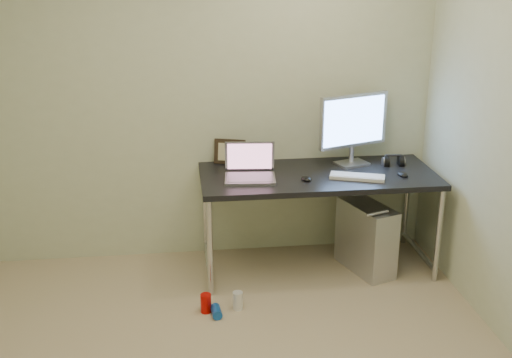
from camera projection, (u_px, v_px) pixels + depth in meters
The scene contains 16 objects.
wall_back at pixel (201, 98), 4.75m from camera, with size 3.50×0.02×2.50m, color beige.
desk at pixel (318, 183), 4.68m from camera, with size 1.71×0.75×0.75m.
tower_computer at pixel (366, 237), 4.78m from camera, with size 0.38×0.55×0.56m.
cable_a at pixel (346, 200), 5.12m from camera, with size 0.01×0.01×0.70m, color black.
cable_b at pixel (358, 203), 5.11m from camera, with size 0.01×0.01×0.72m, color black.
can_red at pixel (206, 303), 4.26m from camera, with size 0.07×0.07×0.13m, color #C60A05.
can_white at pixel (238, 301), 4.30m from camera, with size 0.07×0.07×0.12m, color silver.
can_blue at pixel (216, 312), 4.22m from camera, with size 0.07×0.07×0.12m, color blue.
laptop at pixel (250, 170), 4.56m from camera, with size 0.38×0.32×0.25m.
monitor at pixel (354, 124), 4.76m from camera, with size 0.55×0.24×0.54m.
keyboard at pixel (357, 177), 4.55m from camera, with size 0.38×0.13×0.02m, color silver.
mouse_right at pixel (403, 174), 4.60m from camera, with size 0.06×0.10×0.03m, color black.
mouse_left at pixel (306, 177), 4.52m from camera, with size 0.07×0.11×0.04m, color black.
headphones at pixel (393, 162), 4.84m from camera, with size 0.16×0.10×0.10m.
picture_frame at pixel (230, 152), 4.85m from camera, with size 0.24×0.03×0.19m, color black.
webcam at pixel (264, 154), 4.81m from camera, with size 0.05×0.04×0.12m.
Camera 1 is at (-0.17, -2.95, 2.25)m, focal length 45.00 mm.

